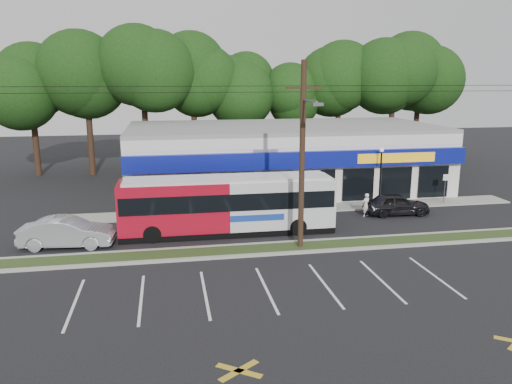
{
  "coord_description": "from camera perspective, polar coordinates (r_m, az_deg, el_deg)",
  "views": [
    {
      "loc": [
        -3.99,
        -24.07,
        9.13
      ],
      "look_at": [
        1.26,
        5.0,
        2.32
      ],
      "focal_mm": 35.0,
      "sensor_mm": 36.0,
      "label": 1
    }
  ],
  "objects": [
    {
      "name": "curb_south",
      "position": [
        26.16,
        -0.84,
        -7.27
      ],
      "size": [
        40.0,
        0.25,
        0.14
      ],
      "primitive_type": "cube",
      "color": "#9E9E93",
      "rests_on": "ground"
    },
    {
      "name": "tree_line",
      "position": [
        50.71,
        -1.2,
        12.18
      ],
      "size": [
        46.76,
        6.76,
        11.83
      ],
      "color": "black",
      "rests_on": "ground"
    },
    {
      "name": "curb_north",
      "position": [
        27.75,
        -1.41,
        -6.07
      ],
      "size": [
        40.0,
        0.25,
        0.14
      ],
      "primitive_type": "cube",
      "color": "#9E9E93",
      "rests_on": "ground"
    },
    {
      "name": "ground",
      "position": [
        26.05,
        -0.78,
        -7.53
      ],
      "size": [
        120.0,
        120.0,
        0.0
      ],
      "primitive_type": "plane",
      "color": "black",
      "rests_on": "ground"
    },
    {
      "name": "pedestrian_b",
      "position": [
        32.74,
        0.65,
        -1.8
      ],
      "size": [
        0.78,
        0.62,
        1.55
      ],
      "primitive_type": "imported",
      "rotation": [
        0.0,
        0.0,
        3.09
      ],
      "color": "silver",
      "rests_on": "ground"
    },
    {
      "name": "pedestrian_a",
      "position": [
        34.15,
        12.46,
        -1.45
      ],
      "size": [
        0.67,
        0.54,
        1.58
      ],
      "primitive_type": "imported",
      "rotation": [
        0.0,
        0.0,
        3.46
      ],
      "color": "white",
      "rests_on": "ground"
    },
    {
      "name": "strip_mall",
      "position": [
        41.6,
        3.08,
        4.01
      ],
      "size": [
        25.0,
        12.55,
        5.3
      ],
      "color": "silver",
      "rests_on": "ground"
    },
    {
      "name": "car_silver",
      "position": [
        29.33,
        -20.8,
        -4.34
      ],
      "size": [
        5.14,
        2.18,
        1.65
      ],
      "primitive_type": "imported",
      "rotation": [
        0.0,
        0.0,
        1.48
      ],
      "color": "#9C9DA3",
      "rests_on": "ground"
    },
    {
      "name": "sign_post",
      "position": [
        39.02,
        20.82,
        0.94
      ],
      "size": [
        0.45,
        0.1,
        2.23
      ],
      "color": "#59595E",
      "rests_on": "ground"
    },
    {
      "name": "lamp_post",
      "position": [
        36.7,
        14.06,
        2.46
      ],
      "size": [
        0.3,
        0.3,
        4.25
      ],
      "color": "black",
      "rests_on": "ground"
    },
    {
      "name": "sidewalk",
      "position": [
        35.45,
        4.81,
        -1.9
      ],
      "size": [
        32.0,
        2.2,
        0.1
      ],
      "primitive_type": "cube",
      "color": "#9E9E93",
      "rests_on": "ground"
    },
    {
      "name": "utility_pole",
      "position": [
        26.17,
        4.99,
        4.78
      ],
      "size": [
        50.0,
        2.77,
        10.0
      ],
      "color": "black",
      "rests_on": "ground"
    },
    {
      "name": "metrobus",
      "position": [
        29.69,
        -3.26,
        -1.32
      ],
      "size": [
        12.7,
        2.8,
        3.4
      ],
      "rotation": [
        0.0,
        0.0,
        -0.01
      ],
      "color": "#A60C20",
      "rests_on": "ground"
    },
    {
      "name": "car_dark",
      "position": [
        35.1,
        15.76,
        -1.33
      ],
      "size": [
        4.45,
        1.99,
        1.49
      ],
      "primitive_type": "imported",
      "rotation": [
        0.0,
        0.0,
        1.52
      ],
      "color": "black",
      "rests_on": "ground"
    },
    {
      "name": "grass_strip",
      "position": [
        26.96,
        -1.13,
        -6.68
      ],
      "size": [
        40.0,
        1.6,
        0.12
      ],
      "primitive_type": "cube",
      "color": "#2C3E19",
      "rests_on": "ground"
    }
  ]
}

